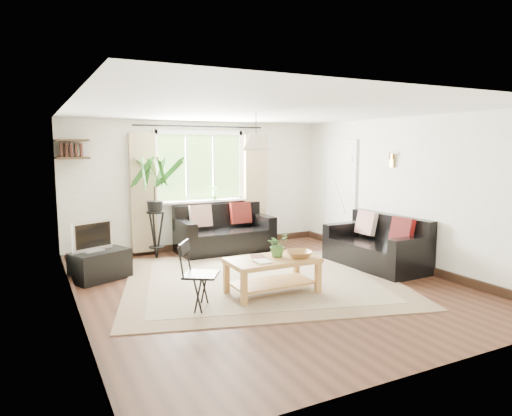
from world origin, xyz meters
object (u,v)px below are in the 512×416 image
palm_stand (155,208)px  folding_chair (201,276)px  sofa_right (375,243)px  sofa_back (225,230)px  coffee_table (272,276)px  tv_stand (100,265)px

palm_stand → folding_chair: bearing=-93.7°
sofa_right → palm_stand: (-3.00, 2.16, 0.49)m
sofa_back → sofa_right: 2.73m
sofa_back → coffee_table: sofa_back is taller
sofa_right → coffee_table: (-2.15, -0.46, -0.15)m
sofa_back → tv_stand: (-2.34, -0.87, -0.19)m
sofa_right → coffee_table: bearing=-80.5°
coffee_table → palm_stand: palm_stand is taller
coffee_table → tv_stand: (-1.92, 1.70, -0.03)m
coffee_table → tv_stand: coffee_table is taller
sofa_right → coffee_table: 2.20m
folding_chair → sofa_back: bearing=4.5°
sofa_back → tv_stand: bearing=-160.4°
sofa_back → tv_stand: 2.50m
tv_stand → palm_stand: palm_stand is taller
coffee_table → sofa_right: bearing=12.1°
sofa_back → sofa_right: bearing=-51.7°
sofa_back → sofa_right: size_ratio=1.04×
sofa_right → folding_chair: size_ratio=2.05×
folding_chair → palm_stand: bearing=29.2°
palm_stand → tv_stand: bearing=-139.1°
sofa_right → folding_chair: folding_chair is taller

